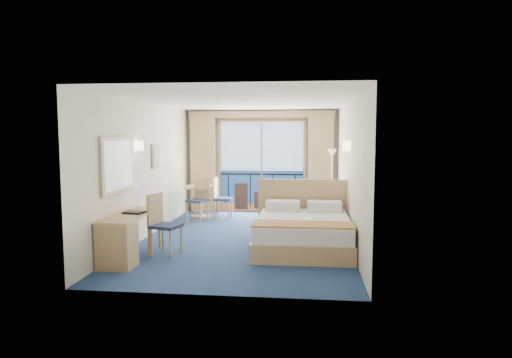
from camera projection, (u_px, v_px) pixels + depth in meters
name	position (u px, v px, depth m)	size (l,w,h in m)	color
floor	(246.00, 238.00, 9.08)	(6.50, 6.50, 0.00)	navy
room_walls	(246.00, 149.00, 8.90)	(4.04, 6.54, 2.72)	beige
balcony_door	(261.00, 169.00, 12.15)	(2.36, 0.03, 2.52)	navy
curtain_left	(203.00, 164.00, 12.16)	(0.65, 0.22, 2.55)	tan
curtain_right	(321.00, 165.00, 11.82)	(0.65, 0.22, 2.55)	tan
pelmet	(261.00, 114.00, 11.89)	(3.80, 0.25, 0.18)	tan
mirror	(118.00, 165.00, 7.66)	(0.05, 1.25, 0.95)	tan
wall_print	(156.00, 156.00, 9.58)	(0.04, 0.42, 0.52)	tan
sconce_left	(139.00, 146.00, 8.51)	(0.18, 0.18, 0.18)	beige
sconce_right	(347.00, 146.00, 8.53)	(0.18, 0.18, 0.18)	beige
bed	(303.00, 231.00, 8.24)	(1.84, 2.19, 1.16)	tan
nightstand	(334.00, 219.00, 9.74)	(0.40, 0.39, 0.53)	#A48157
phone	(332.00, 205.00, 9.70)	(0.19, 0.15, 0.08)	white
armchair	(311.00, 210.00, 10.37)	(0.75, 0.77, 0.71)	#40434D
floor_lamp	(332.00, 166.00, 11.03)	(0.24, 0.24, 1.71)	silver
desk	(120.00, 240.00, 7.15)	(0.55, 1.61, 0.75)	tan
desk_chair	(161.00, 221.00, 7.80)	(0.56, 0.55, 1.05)	#202A4C
folder	(134.00, 212.00, 7.58)	(0.32, 0.24, 0.03)	black
desk_lamp	(138.00, 191.00, 8.09)	(0.11, 0.11, 0.41)	silver
round_table	(201.00, 194.00, 11.36)	(0.86, 0.86, 0.78)	tan
table_chair_a	(220.00, 195.00, 11.22)	(0.45, 0.44, 1.00)	#202A4C
table_chair_b	(199.00, 197.00, 10.97)	(0.55, 0.56, 1.00)	#202A4C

